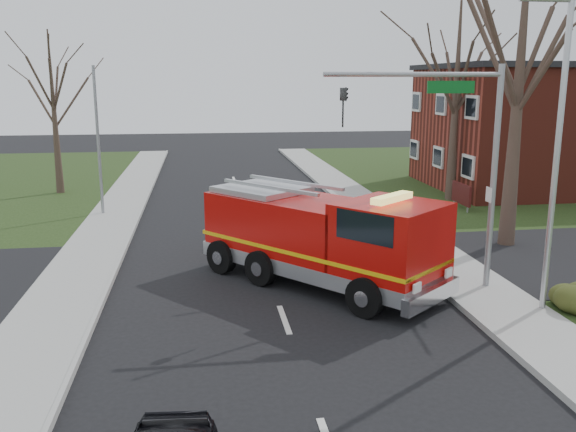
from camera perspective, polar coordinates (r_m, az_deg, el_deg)
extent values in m
plane|color=black|center=(16.73, -0.35, -9.69)|extent=(120.00, 120.00, 0.00)
cube|color=#979792|center=(18.54, 19.19, -7.90)|extent=(2.40, 80.00, 0.15)
cube|color=#979792|center=(17.07, -21.78, -9.90)|extent=(2.40, 80.00, 0.15)
cube|color=maroon|center=(39.56, 24.29, 7.39)|extent=(15.00, 10.00, 7.00)
cube|color=black|center=(39.46, 24.77, 12.59)|extent=(15.40, 10.40, 0.30)
cube|color=silver|center=(36.25, 13.89, 5.37)|extent=(0.12, 1.40, 1.20)
cube|color=#41100F|center=(31.04, 15.92, 2.03)|extent=(0.12, 2.00, 1.00)
cylinder|color=gray|center=(30.41, 16.47, 0.91)|extent=(0.08, 0.08, 0.90)
cylinder|color=gray|center=(31.84, 15.29, 1.50)|extent=(0.08, 0.08, 0.90)
cone|color=#34271F|center=(24.29, 20.74, 11.00)|extent=(0.64, 0.64, 12.00)
cone|color=#34271F|center=(33.06, 15.41, 10.28)|extent=(0.56, 0.56, 10.50)
cone|color=#34271F|center=(36.25, -21.03, 8.88)|extent=(0.44, 0.44, 9.00)
cylinder|color=gray|center=(19.14, 18.67, 3.09)|extent=(0.18, 0.18, 6.80)
cylinder|color=gray|center=(17.87, 11.74, 12.85)|extent=(5.20, 0.14, 0.14)
cube|color=#0C591E|center=(18.27, 15.00, 11.58)|extent=(1.40, 0.06, 0.35)
imported|color=black|center=(17.31, 5.30, 11.91)|extent=(0.22, 0.18, 1.10)
cylinder|color=#B7BABF|center=(17.64, 23.79, 4.55)|extent=(0.16, 0.16, 8.40)
cylinder|color=gray|center=(29.84, -17.33, 6.58)|extent=(0.14, 0.14, 7.00)
cube|color=#B20B08|center=(19.93, 0.09, -1.21)|extent=(5.45, 5.78, 2.15)
cube|color=#B20B08|center=(17.62, 9.55, -2.73)|extent=(3.74, 3.74, 2.45)
cube|color=#B7BABF|center=(19.39, 2.80, -4.29)|extent=(7.17, 7.84, 0.46)
cube|color=#E5B20C|center=(19.24, 2.81, -2.68)|extent=(7.17, 7.84, 0.12)
cube|color=black|center=(16.88, 12.86, -0.87)|extent=(1.88, 1.59, 0.87)
cube|color=#E5D866|center=(17.31, 9.72, 1.68)|extent=(1.48, 1.32, 0.18)
cylinder|color=black|center=(16.86, 7.25, -7.56)|extent=(1.00, 1.09, 1.12)
cylinder|color=black|center=(19.00, 11.85, -5.39)|extent=(1.00, 1.09, 1.12)
cylinder|color=black|center=(20.55, -6.23, -3.81)|extent=(1.00, 1.09, 1.12)
cylinder|color=black|center=(22.34, -1.16, -2.40)|extent=(1.00, 1.09, 1.12)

